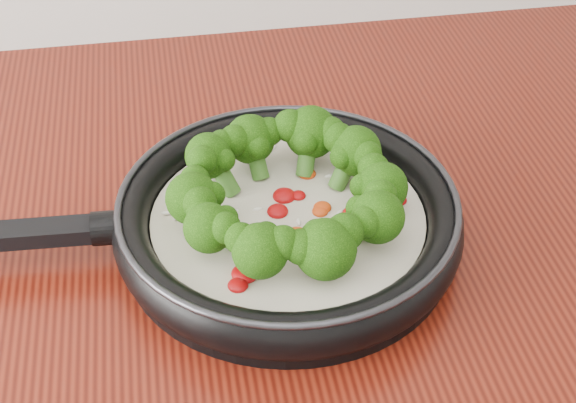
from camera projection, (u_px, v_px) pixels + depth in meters
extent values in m
cylinder|color=black|center=(288.00, 238.00, 0.78)|extent=(0.32, 0.32, 0.01)
torus|color=black|center=(288.00, 218.00, 0.76)|extent=(0.34, 0.34, 0.03)
torus|color=#2D2D33|center=(288.00, 200.00, 0.75)|extent=(0.33, 0.33, 0.01)
cube|color=black|center=(13.00, 235.00, 0.74)|extent=(0.19, 0.04, 0.02)
cylinder|color=black|center=(109.00, 228.00, 0.75)|extent=(0.03, 0.03, 0.03)
cylinder|color=beige|center=(288.00, 224.00, 0.77)|extent=(0.27, 0.27, 0.02)
ellipsoid|color=#A9080A|center=(352.00, 229.00, 0.74)|extent=(0.02, 0.02, 0.01)
ellipsoid|color=#A9080A|center=(238.00, 285.00, 0.69)|extent=(0.02, 0.02, 0.01)
ellipsoid|color=red|center=(320.00, 211.00, 0.76)|extent=(0.02, 0.02, 0.01)
ellipsoid|color=#A9080A|center=(245.00, 274.00, 0.70)|extent=(0.03, 0.03, 0.01)
ellipsoid|color=#A9080A|center=(278.00, 211.00, 0.76)|extent=(0.03, 0.03, 0.01)
ellipsoid|color=red|center=(307.00, 174.00, 0.81)|extent=(0.02, 0.02, 0.01)
ellipsoid|color=#A9080A|center=(308.00, 259.00, 0.71)|extent=(0.02, 0.02, 0.01)
ellipsoid|color=#A9080A|center=(284.00, 196.00, 0.78)|extent=(0.03, 0.03, 0.01)
ellipsoid|color=red|center=(297.00, 235.00, 0.74)|extent=(0.03, 0.03, 0.01)
ellipsoid|color=#A9080A|center=(373.00, 199.00, 0.78)|extent=(0.02, 0.02, 0.01)
ellipsoid|color=#A9080A|center=(353.00, 214.00, 0.76)|extent=(0.02, 0.02, 0.01)
ellipsoid|color=red|center=(207.00, 219.00, 0.76)|extent=(0.02, 0.02, 0.01)
ellipsoid|color=#A9080A|center=(298.00, 196.00, 0.78)|extent=(0.02, 0.02, 0.01)
ellipsoid|color=#A9080A|center=(399.00, 200.00, 0.78)|extent=(0.02, 0.02, 0.01)
ellipsoid|color=red|center=(322.00, 208.00, 0.77)|extent=(0.02, 0.02, 0.01)
ellipsoid|color=#A9080A|center=(314.00, 243.00, 0.73)|extent=(0.02, 0.02, 0.01)
ellipsoid|color=#A9080A|center=(285.00, 195.00, 0.78)|extent=(0.02, 0.02, 0.01)
ellipsoid|color=white|center=(282.00, 206.00, 0.77)|extent=(0.01, 0.01, 0.00)
ellipsoid|color=white|center=(340.00, 213.00, 0.76)|extent=(0.01, 0.01, 0.00)
ellipsoid|color=white|center=(330.00, 176.00, 0.81)|extent=(0.01, 0.00, 0.00)
ellipsoid|color=white|center=(203.00, 222.00, 0.75)|extent=(0.01, 0.00, 0.00)
ellipsoid|color=white|center=(197.00, 233.00, 0.74)|extent=(0.01, 0.01, 0.00)
ellipsoid|color=white|center=(324.00, 154.00, 0.83)|extent=(0.01, 0.01, 0.00)
ellipsoid|color=white|center=(257.00, 256.00, 0.72)|extent=(0.01, 0.01, 0.00)
ellipsoid|color=white|center=(311.00, 164.00, 0.82)|extent=(0.01, 0.01, 0.00)
ellipsoid|color=white|center=(195.00, 207.00, 0.77)|extent=(0.01, 0.01, 0.00)
ellipsoid|color=white|center=(369.00, 217.00, 0.76)|extent=(0.01, 0.01, 0.00)
ellipsoid|color=white|center=(258.00, 209.00, 0.77)|extent=(0.01, 0.01, 0.00)
ellipsoid|color=white|center=(240.00, 229.00, 0.74)|extent=(0.01, 0.01, 0.00)
ellipsoid|color=white|center=(403.00, 198.00, 0.78)|extent=(0.01, 0.01, 0.00)
ellipsoid|color=white|center=(280.00, 246.00, 0.73)|extent=(0.01, 0.01, 0.00)
ellipsoid|color=white|center=(235.00, 212.00, 0.76)|extent=(0.01, 0.01, 0.00)
ellipsoid|color=white|center=(299.00, 222.00, 0.75)|extent=(0.00, 0.01, 0.00)
ellipsoid|color=white|center=(259.00, 250.00, 0.72)|extent=(0.01, 0.01, 0.00)
ellipsoid|color=white|center=(213.00, 166.00, 0.82)|extent=(0.01, 0.01, 0.00)
ellipsoid|color=white|center=(391.00, 194.00, 0.78)|extent=(0.01, 0.01, 0.00)
ellipsoid|color=white|center=(182.00, 198.00, 0.78)|extent=(0.01, 0.01, 0.00)
ellipsoid|color=white|center=(167.00, 213.00, 0.76)|extent=(0.01, 0.01, 0.00)
ellipsoid|color=white|center=(286.00, 191.00, 0.79)|extent=(0.01, 0.01, 0.00)
ellipsoid|color=white|center=(176.00, 217.00, 0.76)|extent=(0.01, 0.01, 0.00)
ellipsoid|color=white|center=(274.00, 148.00, 0.84)|extent=(0.01, 0.01, 0.00)
ellipsoid|color=white|center=(399.00, 217.00, 0.76)|extent=(0.01, 0.01, 0.00)
ellipsoid|color=white|center=(258.00, 247.00, 0.72)|extent=(0.01, 0.01, 0.00)
cylinder|color=#477E29|center=(364.00, 202.00, 0.75)|extent=(0.03, 0.02, 0.03)
sphere|color=black|center=(382.00, 187.00, 0.74)|extent=(0.05, 0.05, 0.05)
sphere|color=black|center=(374.00, 169.00, 0.75)|extent=(0.03, 0.03, 0.03)
sphere|color=black|center=(381.00, 195.00, 0.73)|extent=(0.03, 0.03, 0.03)
sphere|color=black|center=(363.00, 186.00, 0.74)|extent=(0.02, 0.02, 0.02)
cylinder|color=#477E29|center=(343.00, 173.00, 0.79)|extent=(0.04, 0.03, 0.04)
sphere|color=black|center=(356.00, 151.00, 0.79)|extent=(0.05, 0.05, 0.05)
sphere|color=black|center=(338.00, 138.00, 0.79)|extent=(0.03, 0.03, 0.03)
sphere|color=black|center=(367.00, 156.00, 0.77)|extent=(0.03, 0.03, 0.03)
sphere|color=black|center=(343.00, 157.00, 0.77)|extent=(0.03, 0.03, 0.02)
cylinder|color=#477E29|center=(307.00, 158.00, 0.80)|extent=(0.03, 0.04, 0.04)
sphere|color=black|center=(311.00, 132.00, 0.81)|extent=(0.06, 0.06, 0.05)
sphere|color=black|center=(290.00, 126.00, 0.80)|extent=(0.03, 0.03, 0.03)
sphere|color=black|center=(330.00, 132.00, 0.79)|extent=(0.03, 0.03, 0.03)
sphere|color=black|center=(307.00, 140.00, 0.79)|extent=(0.03, 0.03, 0.03)
cylinder|color=#477E29|center=(257.00, 163.00, 0.80)|extent=(0.02, 0.03, 0.04)
sphere|color=black|center=(250.00, 139.00, 0.80)|extent=(0.05, 0.05, 0.05)
sphere|color=black|center=(235.00, 140.00, 0.79)|extent=(0.03, 0.03, 0.03)
sphere|color=black|center=(269.00, 132.00, 0.80)|extent=(0.03, 0.03, 0.03)
sphere|color=black|center=(258.00, 147.00, 0.79)|extent=(0.03, 0.03, 0.02)
cylinder|color=#477E29|center=(224.00, 178.00, 0.78)|extent=(0.04, 0.03, 0.04)
sphere|color=black|center=(208.00, 156.00, 0.77)|extent=(0.05, 0.05, 0.04)
sphere|color=black|center=(202.00, 160.00, 0.76)|extent=(0.03, 0.03, 0.03)
sphere|color=black|center=(222.00, 143.00, 0.78)|extent=(0.03, 0.03, 0.03)
sphere|color=black|center=(224.00, 160.00, 0.77)|extent=(0.02, 0.02, 0.02)
cylinder|color=#477E29|center=(212.00, 212.00, 0.74)|extent=(0.03, 0.02, 0.04)
sphere|color=black|center=(192.00, 198.00, 0.73)|extent=(0.05, 0.05, 0.05)
sphere|color=black|center=(200.00, 203.00, 0.71)|extent=(0.03, 0.03, 0.03)
sphere|color=black|center=(195.00, 180.00, 0.74)|extent=(0.03, 0.03, 0.03)
sphere|color=black|center=(212.00, 195.00, 0.73)|extent=(0.03, 0.03, 0.02)
cylinder|color=#477E29|center=(226.00, 235.00, 0.72)|extent=(0.04, 0.03, 0.04)
sphere|color=black|center=(209.00, 228.00, 0.70)|extent=(0.05, 0.05, 0.04)
sphere|color=black|center=(225.00, 228.00, 0.69)|extent=(0.03, 0.03, 0.03)
sphere|color=black|center=(201.00, 211.00, 0.71)|extent=(0.03, 0.03, 0.03)
sphere|color=black|center=(226.00, 218.00, 0.71)|extent=(0.02, 0.02, 0.02)
cylinder|color=#477E29|center=(266.00, 254.00, 0.70)|extent=(0.03, 0.04, 0.04)
sphere|color=black|center=(260.00, 251.00, 0.68)|extent=(0.05, 0.05, 0.05)
sphere|color=black|center=(283.00, 243.00, 0.67)|extent=(0.03, 0.03, 0.03)
sphere|color=black|center=(241.00, 239.00, 0.68)|extent=(0.03, 0.03, 0.03)
sphere|color=black|center=(266.00, 235.00, 0.69)|extent=(0.02, 0.02, 0.02)
cylinder|color=#477E29|center=(317.00, 252.00, 0.70)|extent=(0.02, 0.03, 0.04)
sphere|color=black|center=(325.00, 249.00, 0.68)|extent=(0.06, 0.06, 0.05)
sphere|color=black|center=(345.00, 232.00, 0.68)|extent=(0.03, 0.03, 0.03)
sphere|color=black|center=(302.00, 247.00, 0.67)|extent=(0.03, 0.03, 0.03)
sphere|color=black|center=(317.00, 234.00, 0.69)|extent=(0.03, 0.03, 0.03)
cylinder|color=#477E29|center=(358.00, 227.00, 0.72)|extent=(0.04, 0.03, 0.04)
sphere|color=black|center=(378.00, 217.00, 0.71)|extent=(0.05, 0.05, 0.05)
sphere|color=black|center=(381.00, 196.00, 0.72)|extent=(0.03, 0.03, 0.03)
sphere|color=black|center=(365.00, 222.00, 0.69)|extent=(0.03, 0.03, 0.03)
sphere|color=black|center=(359.00, 209.00, 0.71)|extent=(0.02, 0.02, 0.02)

